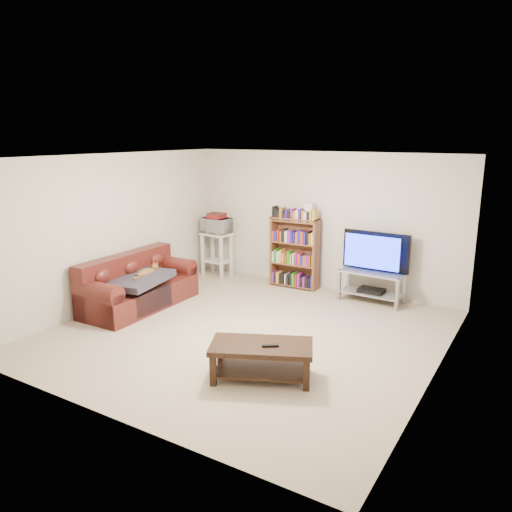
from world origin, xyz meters
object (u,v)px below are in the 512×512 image
Objects in this scene: sofa at (136,288)px; coffee_table at (261,354)px; tv_stand at (372,281)px; bookshelf at (295,252)px.

coffee_table is at bearing -20.85° from sofa.
coffee_table is 3.22m from tv_stand.
tv_stand is at bearing 33.41° from sofa.
coffee_table is 3.53m from bookshelf.
sofa is at bearing 135.19° from coffee_table.
sofa is 3.13m from coffee_table.
coffee_table is 1.01× the size of bookshelf.
bookshelf is at bearing 51.81° from sofa.
coffee_table is at bearing -70.73° from bookshelf.
sofa is 1.88× the size of tv_stand.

